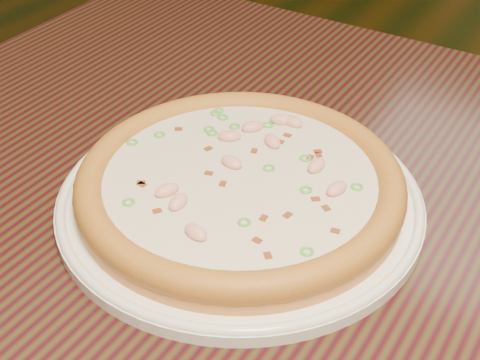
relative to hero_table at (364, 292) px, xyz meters
The scene contains 4 objects.
ground 0.91m from the hero_table, 108.27° to the left, with size 9.00×9.00×0.00m, color black.
hero_table is the anchor object (origin of this frame).
plate 0.17m from the hero_table, 157.38° to the right, with size 0.35×0.35×0.02m.
pizza 0.18m from the hero_table, 157.48° to the right, with size 0.31×0.31×0.03m.
Camera 1 is at (0.35, -1.08, 1.16)m, focal length 50.00 mm.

